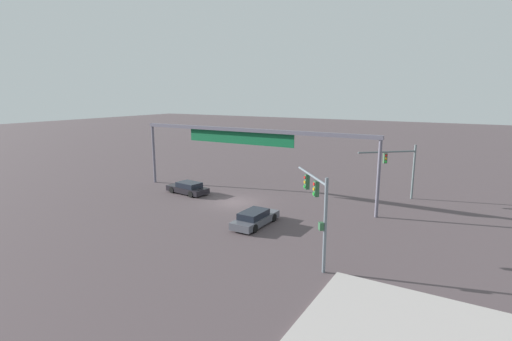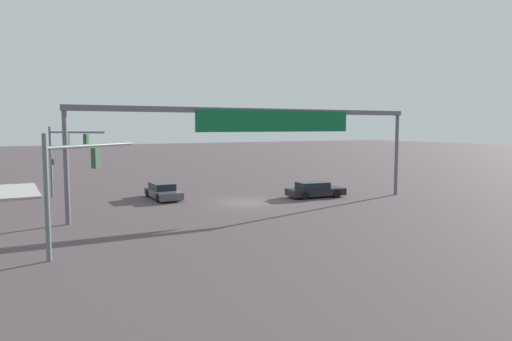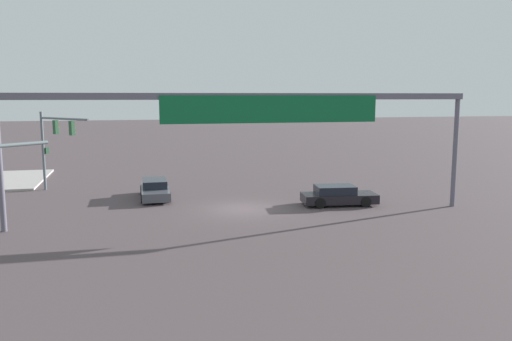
{
  "view_description": "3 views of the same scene",
  "coord_description": "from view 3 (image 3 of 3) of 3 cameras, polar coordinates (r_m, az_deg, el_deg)",
  "views": [
    {
      "loc": [
        19.42,
        -29.06,
        10.09
      ],
      "look_at": [
        1.83,
        0.84,
        3.11
      ],
      "focal_mm": 26.91,
      "sensor_mm": 36.0,
      "label": 1
    },
    {
      "loc": [
        15.63,
        30.86,
        5.58
      ],
      "look_at": [
        0.47,
        2.42,
        2.58
      ],
      "focal_mm": 33.28,
      "sensor_mm": 36.0,
      "label": 2
    },
    {
      "loc": [
        6.29,
        29.28,
        6.64
      ],
      "look_at": [
        -0.44,
        1.55,
        2.51
      ],
      "focal_mm": 36.11,
      "sensor_mm": 36.0,
      "label": 3
    }
  ],
  "objects": [
    {
      "name": "sedan_car_approaching",
      "position": [
        34.42,
        -11.15,
        -2.07
      ],
      "size": [
        1.87,
        4.79,
        1.21
      ],
      "rotation": [
        0.0,
        0.0,
        1.56
      ],
      "color": "#4C4D56",
      "rests_on": "ground"
    },
    {
      "name": "traffic_signal_opposite_side",
      "position": [
        38.14,
        -21.45,
        3.49
      ],
      "size": [
        3.6,
        4.44,
        5.57
      ],
      "rotation": [
        0.0,
        0.0,
        2.28
      ],
      "color": "slate",
      "rests_on": "ground"
    },
    {
      "name": "sedan_car_waiting_far",
      "position": [
        32.06,
        9.06,
        -2.77
      ],
      "size": [
        4.72,
        2.37,
        1.21
      ],
      "rotation": [
        0.0,
        0.0,
        3.02
      ],
      "color": "black",
      "rests_on": "ground"
    },
    {
      "name": "overhead_sign_gantry",
      "position": [
        27.75,
        0.07,
        6.58
      ],
      "size": [
        25.53,
        0.43,
        6.8
      ],
      "color": "slate",
      "rests_on": "ground"
    },
    {
      "name": "ground_plane",
      "position": [
        30.68,
        -1.49,
        -4.26
      ],
      "size": [
        239.26,
        239.26,
        0.0
      ],
      "primitive_type": "plane",
      "color": "#4E4245"
    }
  ]
}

